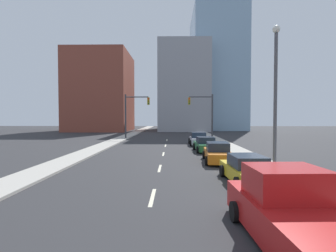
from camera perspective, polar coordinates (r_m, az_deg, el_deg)
sidewalk_left at (r=45.48m, az=-8.83°, el=-2.14°), size 2.17×94.65×0.14m
sidewalk_right at (r=45.22m, az=8.81°, el=-2.16°), size 2.17×94.65×0.14m
lane_stripe_at_13m at (r=11.10m, az=-3.41°, el=-15.18°), size 0.16×2.40×0.01m
lane_stripe_at_19m at (r=16.97m, az=-1.81°, el=-9.17°), size 0.16×2.40×0.01m
lane_stripe_at_26m at (r=23.40m, az=-1.01°, el=-6.10°), size 0.16×2.40×0.01m
lane_stripe_at_33m at (r=30.13m, az=-0.55°, el=-4.30°), size 0.16×2.40×0.01m
lane_stripe_at_40m at (r=37.56m, az=-0.24°, el=-3.07°), size 0.16×2.40×0.01m
building_brick_left at (r=66.43m, az=-14.37°, el=7.12°), size 14.00×16.00×18.73m
building_office_center at (r=68.22m, az=3.25°, el=7.99°), size 12.00×20.00×20.99m
building_glass_right at (r=73.78m, az=10.41°, el=11.45°), size 13.00×20.00×31.07m
traffic_signal_left at (r=39.97m, az=-7.84°, el=3.36°), size 3.76×0.35×6.73m
traffic_signal_right at (r=39.81m, az=8.23°, el=3.37°), size 3.76×0.35×6.73m
street_lamp at (r=16.85m, az=22.36°, el=7.67°), size 0.44×0.44×8.65m
pickup_truck_red at (r=7.67m, az=26.48°, el=-17.25°), size 2.67×5.89×1.89m
sedan_yellow at (r=13.70m, az=16.84°, el=-9.23°), size 2.16×4.62×1.39m
sedan_orange at (r=19.57m, az=10.72°, el=-5.79°), size 2.19×4.67×1.44m
sedan_green at (r=25.34m, az=8.13°, el=-4.06°), size 2.17×4.35×1.40m
sedan_silver at (r=31.10m, az=6.61°, el=-2.85°), size 2.14×4.50×1.51m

